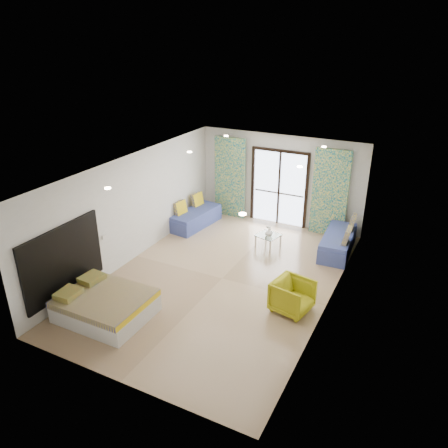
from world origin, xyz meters
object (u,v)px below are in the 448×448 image
at_px(coffee_table, 268,236).
at_px(bed, 105,305).
at_px(armchair, 292,295).
at_px(daybed_left, 195,217).
at_px(daybed_right, 338,242).

bearing_deg(coffee_table, bed, -112.59).
bearing_deg(coffee_table, armchair, -58.74).
xyz_separation_m(coffee_table, armchair, (1.52, -2.51, 0.06)).
height_order(daybed_left, coffee_table, daybed_left).
xyz_separation_m(daybed_left, armchair, (4.00, -2.87, 0.12)).
height_order(bed, armchair, armchair).
bearing_deg(armchair, daybed_right, 6.87).
relative_size(daybed_left, coffee_table, 2.71).
relative_size(bed, daybed_left, 0.97).
relative_size(daybed_left, daybed_right, 0.97).
bearing_deg(bed, daybed_right, 54.38).
bearing_deg(daybed_left, bed, -75.41).
distance_m(bed, coffee_table, 4.78).
xyz_separation_m(bed, daybed_right, (3.59, 5.01, 0.03)).
relative_size(coffee_table, armchair, 0.87).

